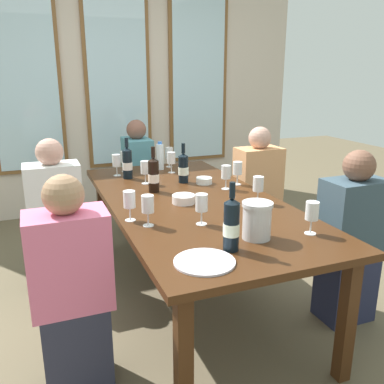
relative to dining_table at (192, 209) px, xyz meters
name	(u,v)px	position (x,y,z in m)	size (l,w,h in m)	color
ground_plane	(192,299)	(0.00, 0.00, -0.67)	(12.00, 12.00, 0.00)	brown
back_wall_with_windows	(117,81)	(0.00, 2.26, 0.78)	(4.27, 0.10, 2.90)	beige
dining_table	(192,209)	(0.00, 0.00, 0.00)	(1.07, 2.22, 0.74)	#3F220F
white_plate_0	(204,262)	(-0.29, -0.90, 0.07)	(0.28, 0.28, 0.01)	white
metal_pitcher	(257,220)	(0.06, -0.73, 0.16)	(0.16, 0.16, 0.19)	silver
wine_bottle_0	(231,224)	(-0.12, -0.82, 0.20)	(0.08, 0.08, 0.33)	black
wine_bottle_1	(183,168)	(0.10, 0.43, 0.18)	(0.08, 0.08, 0.30)	black
wine_bottle_2	(154,175)	(-0.18, 0.26, 0.19)	(0.08, 0.08, 0.32)	black
wine_bottle_3	(127,163)	(-0.27, 0.70, 0.19)	(0.08, 0.08, 0.32)	black
tasting_bowl_0	(184,199)	(-0.08, -0.05, 0.09)	(0.15, 0.15, 0.05)	white
tasting_bowl_1	(204,181)	(0.23, 0.34, 0.09)	(0.12, 0.12, 0.05)	white
water_bottle	(160,156)	(0.06, 0.91, 0.18)	(0.06, 0.06, 0.24)	white
wine_glass_0	(116,161)	(-0.33, 0.82, 0.19)	(0.07, 0.07, 0.17)	white
wine_glass_1	(145,168)	(-0.18, 0.49, 0.19)	(0.07, 0.07, 0.17)	white
wine_glass_2	(129,200)	(-0.47, -0.25, 0.19)	(0.07, 0.07, 0.17)	white
wine_glass_3	(171,159)	(0.11, 0.76, 0.18)	(0.07, 0.07, 0.17)	white
wine_glass_4	(202,204)	(-0.12, -0.45, 0.18)	(0.07, 0.07, 0.17)	white
wine_glass_5	(258,185)	(0.36, -0.22, 0.18)	(0.07, 0.07, 0.17)	white
wine_glass_6	(125,157)	(-0.24, 0.94, 0.19)	(0.07, 0.07, 0.17)	white
wine_glass_7	(148,205)	(-0.40, -0.37, 0.18)	(0.07, 0.07, 0.17)	white
wine_glass_8	(312,213)	(0.35, -0.79, 0.18)	(0.07, 0.07, 0.17)	white
wine_glass_9	(226,173)	(0.31, 0.14, 0.19)	(0.07, 0.07, 0.17)	white
wine_glass_10	(237,169)	(0.45, 0.22, 0.18)	(0.07, 0.07, 0.17)	white
wine_glass_11	(169,153)	(0.17, 0.97, 0.19)	(0.07, 0.07, 0.17)	white
seated_person_0	(72,291)	(-0.84, -0.55, -0.15)	(0.38, 0.24, 1.11)	#2D2D40
seated_person_1	(350,242)	(0.84, -0.56, -0.15)	(0.38, 0.24, 1.11)	#232641
seated_person_2	(56,219)	(-0.84, 0.56, -0.15)	(0.38, 0.24, 1.11)	#2C3635
seated_person_3	(257,194)	(0.84, 0.58, -0.15)	(0.38, 0.24, 1.11)	#353431
seated_person_4	(138,179)	(0.00, 1.46, -0.15)	(0.24, 0.38, 1.11)	#332835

